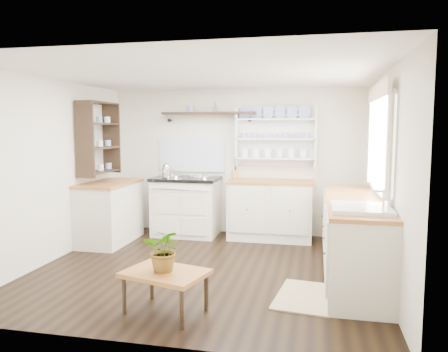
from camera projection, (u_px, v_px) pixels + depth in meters
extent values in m
cube|color=black|center=(206.00, 269.00, 5.26)|extent=(4.00, 3.80, 0.01)
cube|color=silver|center=(235.00, 162.00, 6.98)|extent=(4.00, 0.02, 2.30)
cube|color=silver|center=(385.00, 178.00, 4.71)|extent=(0.02, 3.80, 2.30)
cube|color=silver|center=(54.00, 170.00, 5.55)|extent=(0.02, 3.80, 2.30)
cube|color=white|center=(205.00, 74.00, 5.01)|extent=(4.00, 3.80, 0.01)
cube|color=white|center=(380.00, 145.00, 4.83)|extent=(0.04, 1.40, 1.00)
cube|color=white|center=(378.00, 145.00, 4.84)|extent=(0.02, 1.50, 1.10)
cube|color=#FBE5C9|center=(379.00, 92.00, 4.78)|extent=(0.04, 1.55, 0.18)
cube|color=white|center=(186.00, 208.00, 6.89)|extent=(0.99, 0.64, 0.87)
cube|color=black|center=(186.00, 179.00, 6.84)|extent=(1.03, 0.68, 0.05)
cylinder|color=silver|center=(172.00, 176.00, 6.88)|extent=(0.34, 0.34, 0.03)
cylinder|color=silver|center=(200.00, 177.00, 6.78)|extent=(0.34, 0.34, 0.03)
cylinder|color=silver|center=(179.00, 190.00, 6.50)|extent=(0.89, 0.02, 0.02)
cube|color=beige|center=(270.00, 210.00, 6.64)|extent=(1.25, 0.60, 0.88)
cube|color=brown|center=(271.00, 182.00, 6.59)|extent=(1.27, 0.63, 0.04)
cube|color=beige|center=(353.00, 238.00, 4.95)|extent=(0.60, 2.40, 0.88)
cube|color=brown|center=(355.00, 200.00, 4.90)|extent=(0.62, 2.43, 0.04)
cube|color=white|center=(361.00, 221.00, 4.18)|extent=(0.55, 0.60, 0.28)
cylinder|color=silver|center=(383.00, 201.00, 4.12)|extent=(0.02, 0.02, 0.22)
cube|color=beige|center=(110.00, 213.00, 6.44)|extent=(0.60, 1.10, 0.88)
cube|color=brown|center=(109.00, 183.00, 6.39)|extent=(0.62, 1.13, 0.04)
cube|color=white|center=(276.00, 137.00, 6.78)|extent=(1.20, 0.03, 0.90)
cube|color=white|center=(276.00, 137.00, 6.69)|extent=(1.20, 0.22, 0.02)
cylinder|color=navy|center=(276.00, 119.00, 6.67)|extent=(0.20, 0.02, 0.20)
cube|color=black|center=(209.00, 113.00, 6.85)|extent=(1.50, 0.24, 0.04)
cone|color=black|center=(171.00, 120.00, 7.07)|extent=(0.06, 0.20, 0.06)
cone|color=black|center=(251.00, 120.00, 6.80)|extent=(0.06, 0.20, 0.06)
cube|color=black|center=(99.00, 137.00, 6.34)|extent=(0.28, 0.80, 1.05)
cylinder|color=#AE7540|center=(235.00, 174.00, 6.78)|extent=(0.11, 0.11, 0.12)
cube|color=brown|center=(165.00, 273.00, 3.96)|extent=(0.83, 0.69, 0.04)
cylinder|color=black|center=(124.00, 296.00, 3.94)|extent=(0.04, 0.04, 0.35)
cylinder|color=black|center=(152.00, 282.00, 4.31)|extent=(0.04, 0.04, 0.35)
cylinder|color=black|center=(182.00, 309.00, 3.66)|extent=(0.04, 0.04, 0.35)
cylinder|color=black|center=(206.00, 292.00, 4.02)|extent=(0.04, 0.04, 0.35)
imported|color=#3F7233|center=(165.00, 250.00, 3.94)|extent=(0.36, 0.31, 0.40)
cube|color=#947A56|center=(305.00, 296.00, 4.36)|extent=(0.65, 0.91, 0.02)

